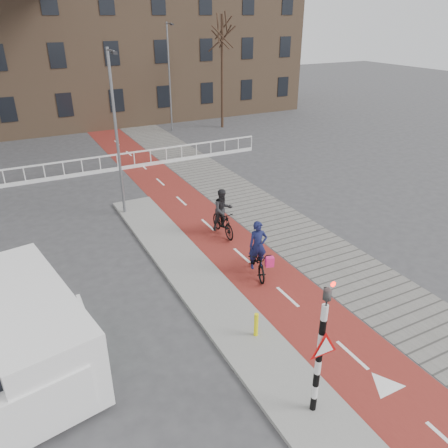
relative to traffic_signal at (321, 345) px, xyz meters
name	(u,v)px	position (x,y,z in m)	size (l,w,h in m)	color
ground	(284,350)	(0.60, 2.02, -1.99)	(120.00, 120.00, 0.00)	#38383A
bike_lane	(189,208)	(2.10, 12.02, -1.98)	(2.50, 60.00, 0.01)	maroon
sidewalk	(241,198)	(4.90, 12.02, -1.98)	(3.00, 60.00, 0.01)	slate
curb_island	(200,282)	(-0.10, 6.02, -1.93)	(1.80, 16.00, 0.12)	gray
traffic_signal	(321,345)	(0.00, 0.00, 0.00)	(0.80, 0.80, 3.68)	black
bollard	(256,325)	(0.15, 2.79, -1.51)	(0.12, 0.12, 0.72)	yellow
cyclist_near	(258,257)	(1.96, 5.69, -1.32)	(1.18, 2.02, 1.98)	black
cyclist_far	(223,216)	(2.26, 8.90, -1.16)	(0.86, 1.86, 1.98)	black
van	(29,330)	(-5.42, 4.50, -0.84)	(2.90, 5.37, 2.19)	white
railing	(25,179)	(-4.40, 19.02, -1.68)	(28.00, 0.10, 0.99)	silver
townhouse_row	(15,20)	(-2.40, 34.02, 5.82)	(46.00, 10.00, 15.90)	#7F6047
tree_right	(222,74)	(10.90, 25.80, 2.13)	(0.21, 0.21, 8.23)	black
streetlight_near	(117,137)	(-0.77, 12.77, 1.56)	(0.12, 0.12, 7.09)	slate
streetlight_right	(170,79)	(6.85, 26.48, 1.88)	(0.12, 0.12, 7.73)	slate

